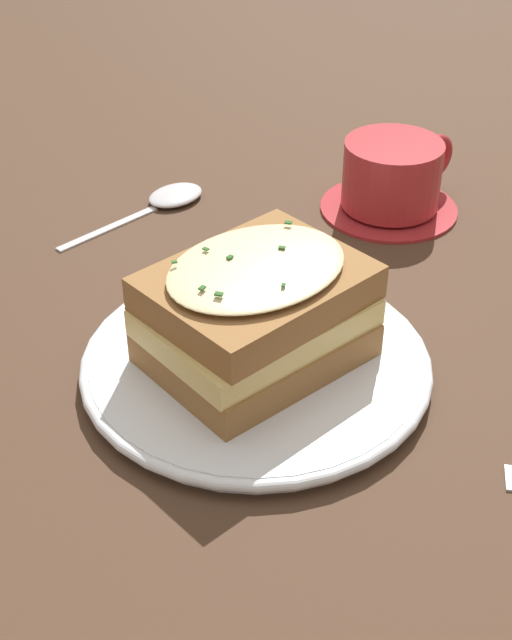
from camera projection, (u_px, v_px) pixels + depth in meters
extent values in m
plane|color=#473021|center=(275.00, 379.00, 0.64)|extent=(2.40, 2.40, 0.00)
cylinder|color=white|center=(256.00, 365.00, 0.64)|extent=(0.24, 0.24, 0.01)
torus|color=white|center=(256.00, 362.00, 0.64)|extent=(0.25, 0.25, 0.01)
cube|color=olive|center=(256.00, 343.00, 0.63)|extent=(0.17, 0.18, 0.03)
cube|color=#EAD17A|center=(256.00, 317.00, 0.62)|extent=(0.16, 0.18, 0.02)
cube|color=olive|center=(257.00, 288.00, 0.61)|extent=(0.17, 0.18, 0.03)
ellipsoid|color=beige|center=(257.00, 267.00, 0.60)|extent=(0.15, 0.16, 0.01)
cube|color=#2D6028|center=(206.00, 249.00, 0.61)|extent=(0.01, 0.00, 0.00)
cube|color=#2D6028|center=(202.00, 288.00, 0.57)|extent=(0.01, 0.01, 0.00)
cube|color=#2D6028|center=(219.00, 294.00, 0.56)|extent=(0.01, 0.01, 0.00)
cube|color=#2D6028|center=(282.00, 248.00, 0.61)|extent=(0.00, 0.01, 0.00)
cube|color=#2D6028|center=(286.00, 285.00, 0.57)|extent=(0.00, 0.00, 0.00)
cube|color=#2D6028|center=(174.00, 262.00, 0.59)|extent=(0.00, 0.00, 0.00)
cube|color=#2D6028|center=(288.00, 222.00, 0.63)|extent=(0.01, 0.01, 0.00)
cube|color=#2D6028|center=(230.00, 257.00, 0.60)|extent=(0.01, 0.01, 0.00)
cylinder|color=#AD282D|center=(389.00, 207.00, 0.84)|extent=(0.13, 0.13, 0.01)
cylinder|color=#AD282D|center=(392.00, 174.00, 0.82)|extent=(0.09, 0.09, 0.06)
cylinder|color=#381E0F|center=(394.00, 151.00, 0.81)|extent=(0.07, 0.07, 0.00)
torus|color=#AD282D|center=(434.00, 157.00, 0.85)|extent=(0.03, 0.05, 0.05)
cube|color=silver|center=(108.00, 228.00, 0.81)|extent=(0.07, 0.10, 0.00)
ellipsoid|color=silver|center=(175.00, 195.00, 0.86)|extent=(0.07, 0.07, 0.01)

